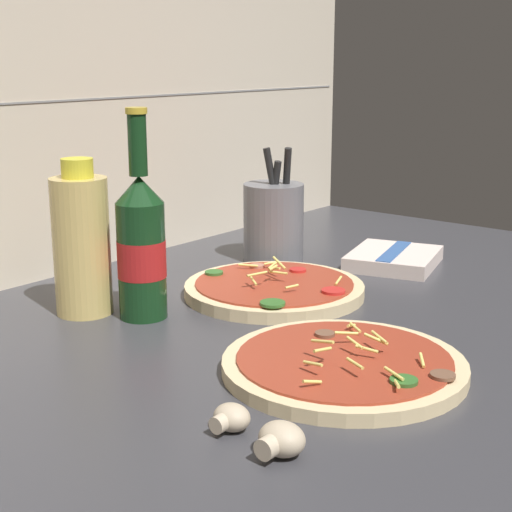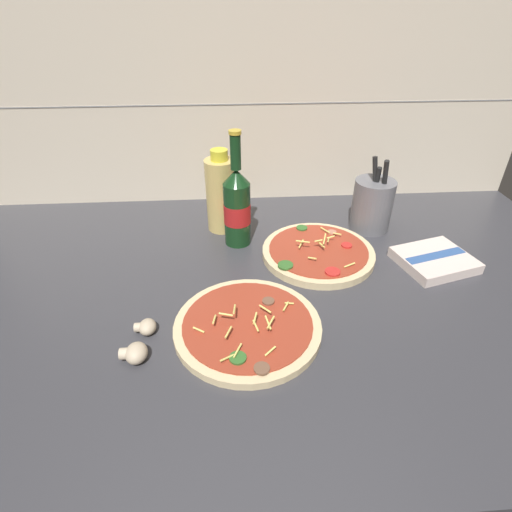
{
  "view_description": "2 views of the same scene",
  "coord_description": "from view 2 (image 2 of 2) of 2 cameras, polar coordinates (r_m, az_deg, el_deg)",
  "views": [
    {
      "loc": [
        -71.55,
        -55.67,
        36.9
      ],
      "look_at": [
        5.44,
        6.88,
        11.34
      ],
      "focal_mm": 55.0,
      "sensor_mm": 36.0,
      "label": 1
    },
    {
      "loc": [
        -4.37,
        -66.21,
        54.98
      ],
      "look_at": [
        0.39,
        3.84,
        8.44
      ],
      "focal_mm": 28.0,
      "sensor_mm": 36.0,
      "label": 2
    }
  ],
  "objects": [
    {
      "name": "tile_backsplash",
      "position": [
        1.15,
        -1.73,
        20.93
      ],
      "size": [
        160.0,
        1.13,
        60.0
      ],
      "color": "beige",
      "rests_on": "ground"
    },
    {
      "name": "mushroom_right",
      "position": [
        0.72,
        -16.9,
        -13.13
      ],
      "size": [
        4.66,
        4.44,
        3.11
      ],
      "color": "beige",
      "rests_on": "counter_slab"
    },
    {
      "name": "utensil_crock",
      "position": [
        1.08,
        16.28,
        7.09
      ],
      "size": [
        10.25,
        10.25,
        19.49
      ],
      "color": "slate",
      "rests_on": "counter_slab"
    },
    {
      "name": "beer_bottle",
      "position": [
        0.96,
        -2.73,
        7.16
      ],
      "size": [
        6.5,
        6.5,
        27.91
      ],
      "color": "#143819",
      "rests_on": "counter_slab"
    },
    {
      "name": "counter_slab",
      "position": [
        0.85,
        -0.09,
        -5.46
      ],
      "size": [
        160.0,
        90.0,
        2.5
      ],
      "color": "#38383D",
      "rests_on": "ground"
    },
    {
      "name": "dish_towel",
      "position": [
        1.0,
        24.13,
        -0.53
      ],
      "size": [
        18.66,
        17.23,
        2.56
      ],
      "color": "beige",
      "rests_on": "counter_slab"
    },
    {
      "name": "pizza_far",
      "position": [
        0.96,
        8.85,
        0.49
      ],
      "size": [
        26.4,
        26.4,
        5.42
      ],
      "color": "beige",
      "rests_on": "counter_slab"
    },
    {
      "name": "mushroom_left",
      "position": [
        0.77,
        -15.38,
        -9.75
      ],
      "size": [
        3.94,
        3.75,
        2.63
      ],
      "color": "beige",
      "rests_on": "counter_slab"
    },
    {
      "name": "pizza_near",
      "position": [
        0.75,
        -1.2,
        -10.02
      ],
      "size": [
        27.3,
        27.3,
        4.53
      ],
      "color": "beige",
      "rests_on": "counter_slab"
    },
    {
      "name": "oil_bottle",
      "position": [
        1.03,
        -5.0,
        8.82
      ],
      "size": [
        7.69,
        7.69,
        21.22
      ],
      "color": "#D6B766",
      "rests_on": "counter_slab"
    }
  ]
}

